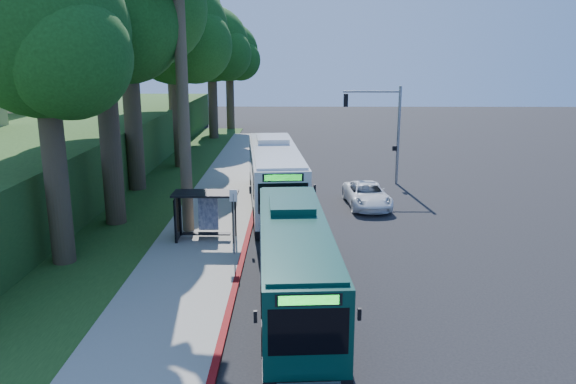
{
  "coord_description": "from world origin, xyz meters",
  "views": [
    {
      "loc": [
        -2.65,
        -29.75,
        9.24
      ],
      "look_at": [
        -2.96,
        1.0,
        1.59
      ],
      "focal_mm": 35.0,
      "sensor_mm": 36.0,
      "label": 1
    }
  ],
  "objects_px": {
    "bus_shelter": "(201,206)",
    "white_bus": "(275,175)",
    "pickup": "(367,195)",
    "teal_bus": "(294,260)"
  },
  "relations": [
    {
      "from": "pickup",
      "to": "bus_shelter",
      "type": "bearing_deg",
      "value": -148.35
    },
    {
      "from": "white_bus",
      "to": "teal_bus",
      "type": "relative_size",
      "value": 1.14
    },
    {
      "from": "bus_shelter",
      "to": "teal_bus",
      "type": "xyz_separation_m",
      "value": [
        4.65,
        -7.23,
        -0.09
      ]
    },
    {
      "from": "bus_shelter",
      "to": "pickup",
      "type": "height_order",
      "value": "bus_shelter"
    },
    {
      "from": "bus_shelter",
      "to": "teal_bus",
      "type": "height_order",
      "value": "teal_bus"
    },
    {
      "from": "bus_shelter",
      "to": "white_bus",
      "type": "xyz_separation_m",
      "value": [
        3.44,
        6.76,
        0.14
      ]
    },
    {
      "from": "white_bus",
      "to": "pickup",
      "type": "height_order",
      "value": "white_bus"
    },
    {
      "from": "white_bus",
      "to": "teal_bus",
      "type": "bearing_deg",
      "value": -90.57
    },
    {
      "from": "bus_shelter",
      "to": "teal_bus",
      "type": "relative_size",
      "value": 0.27
    },
    {
      "from": "white_bus",
      "to": "teal_bus",
      "type": "distance_m",
      "value": 14.04
    }
  ]
}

